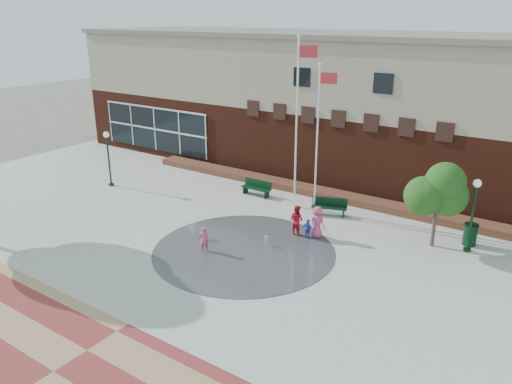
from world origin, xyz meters
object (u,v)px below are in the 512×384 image
Objects in this scene: trash_can at (470,235)px; child_splash at (204,239)px; bench_left at (256,191)px; flagpole_right at (318,133)px; flagpole_left at (298,116)px.

child_splash reaches higher than trash_can.
trash_can is at bearing 0.85° from bench_left.
bench_left is 1.74× the size of trash_can.
flagpole_right is 7.42× the size of trash_can.
flagpole_left is at bearing -131.97° from child_splash.
flagpole_right is at bearing -17.19° from flagpole_left.
flagpole_left is 4.95× the size of bench_left.
bench_left is (-4.22, 0.45, -4.19)m from flagpole_right.
bench_left is (-2.87, 0.28, -4.90)m from flagpole_left.
bench_left is 7.83m from child_splash.
child_splash is (-2.00, -7.05, -3.88)m from flagpole_right.
trash_can is (9.29, 0.32, -4.65)m from flagpole_left.
trash_can is (12.16, 0.04, 0.24)m from bench_left.
bench_left is at bearing -179.82° from trash_can.
flagpole_right is at bearing -176.44° from trash_can.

